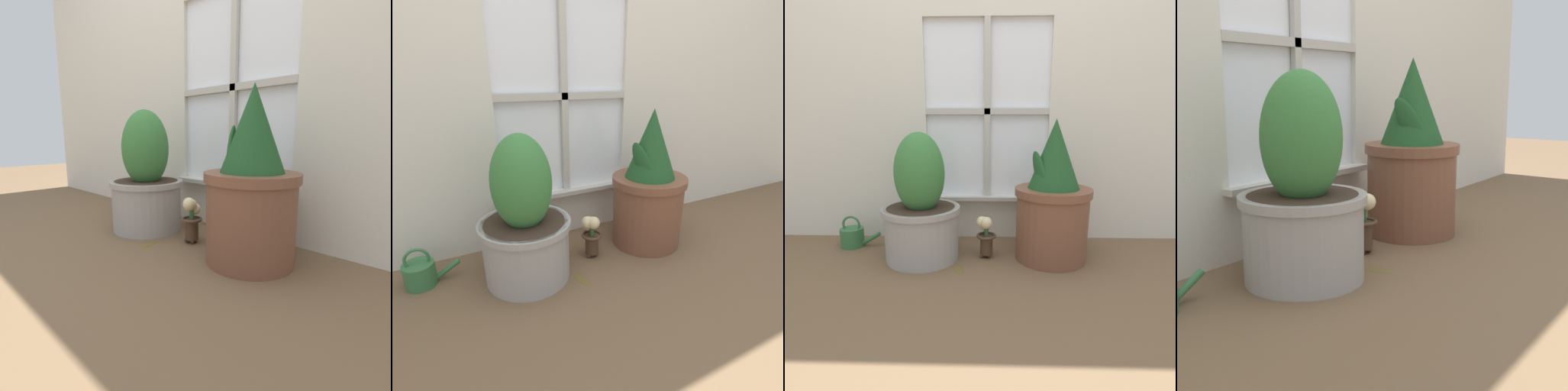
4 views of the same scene
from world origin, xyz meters
TOP-DOWN VIEW (x-y plane):
  - ground_plane at (0.00, 0.00)m, footprint 10.00×10.00m
  - potted_plant_left at (-0.35, 0.22)m, footprint 0.42×0.42m
  - potted_plant_right at (0.35, 0.24)m, footprint 0.40×0.40m
  - flower_vase at (-0.01, 0.24)m, footprint 0.11×0.12m
  - watering_can at (-0.81, 0.37)m, footprint 0.24×0.14m
  - fallen_leaf at (-0.14, 0.07)m, footprint 0.07×0.12m

SIDE VIEW (x-z plane):
  - ground_plane at x=0.00m, z-range 0.00..0.00m
  - fallen_leaf at x=-0.14m, z-range 0.00..0.01m
  - watering_can at x=-0.81m, z-range -0.03..0.16m
  - flower_vase at x=-0.01m, z-range 0.03..0.26m
  - potted_plant_left at x=-0.35m, z-range -0.07..0.62m
  - potted_plant_right at x=0.35m, z-range -0.06..0.69m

